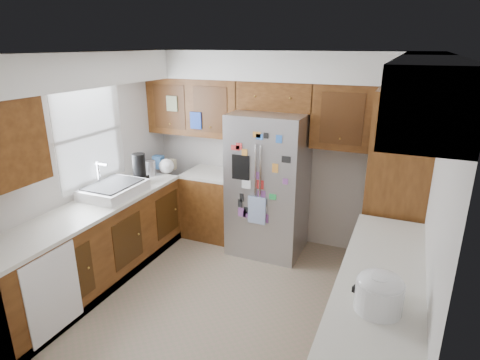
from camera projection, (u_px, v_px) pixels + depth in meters
name	position (u px, v px, depth m)	size (l,w,h in m)	color
floor	(229.00, 298.00, 4.28)	(3.60, 3.60, 0.00)	gray
room_shell	(233.00, 122.00, 4.05)	(3.64, 3.24, 2.52)	beige
left_counter_run	(124.00, 238.00, 4.67)	(1.36, 3.20, 0.92)	#46250D
right_counter_run	(375.00, 331.00, 3.17)	(0.63, 2.25, 0.92)	#46250D
pantry	(397.00, 189.00, 4.37)	(0.60, 0.90, 2.15)	#46250D
fridge	(268.00, 184.00, 5.04)	(0.90, 0.79, 1.80)	#A9A9AE
bridge_cabinet	(277.00, 96.00, 4.89)	(0.96, 0.34, 0.35)	#46250D
fridge_top_items	(276.00, 71.00, 4.81)	(0.70, 0.28, 0.26)	#1D3E9A
sink_assembly	(114.00, 189.00, 4.61)	(0.52, 0.70, 0.37)	white
left_counter_clutter	(153.00, 167.00, 5.21)	(0.40, 0.87, 0.38)	black
rice_cooker	(379.00, 291.00, 2.59)	(0.32, 0.31, 0.27)	white
paper_towel	(378.00, 295.00, 2.57)	(0.12, 0.12, 0.26)	white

